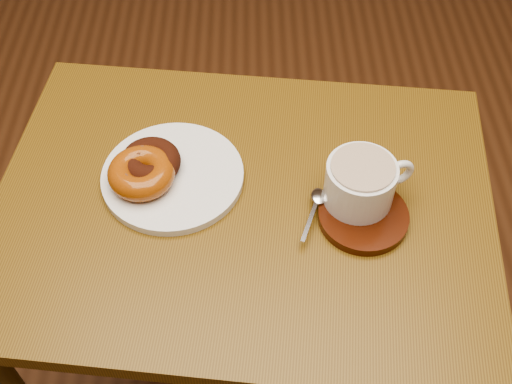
{
  "coord_description": "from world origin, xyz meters",
  "views": [
    {
      "loc": [
        0.12,
        -0.54,
        1.45
      ],
      "look_at": [
        0.13,
        0.05,
        0.72
      ],
      "focal_mm": 45.0,
      "sensor_mm": 36.0,
      "label": 1
    }
  ],
  "objects_px": {
    "donut_plate": "(173,176)",
    "saucer": "(363,216)",
    "coffee_cup": "(361,182)",
    "cafe_table": "(244,243)"
  },
  "relations": [
    {
      "from": "saucer",
      "to": "coffee_cup",
      "type": "distance_m",
      "value": 0.05
    },
    {
      "from": "donut_plate",
      "to": "saucer",
      "type": "bearing_deg",
      "value": -15.81
    },
    {
      "from": "cafe_table",
      "to": "coffee_cup",
      "type": "height_order",
      "value": "coffee_cup"
    },
    {
      "from": "saucer",
      "to": "donut_plate",
      "type": "bearing_deg",
      "value": 164.19
    },
    {
      "from": "donut_plate",
      "to": "coffee_cup",
      "type": "xyz_separation_m",
      "value": [
        0.28,
        -0.05,
        0.04
      ]
    },
    {
      "from": "cafe_table",
      "to": "coffee_cup",
      "type": "relative_size",
      "value": 6.08
    },
    {
      "from": "cafe_table",
      "to": "coffee_cup",
      "type": "distance_m",
      "value": 0.23
    },
    {
      "from": "saucer",
      "to": "cafe_table",
      "type": "bearing_deg",
      "value": 168.31
    },
    {
      "from": "donut_plate",
      "to": "saucer",
      "type": "xyz_separation_m",
      "value": [
        0.28,
        -0.08,
        0.0
      ]
    },
    {
      "from": "donut_plate",
      "to": "coffee_cup",
      "type": "height_order",
      "value": "coffee_cup"
    }
  ]
}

